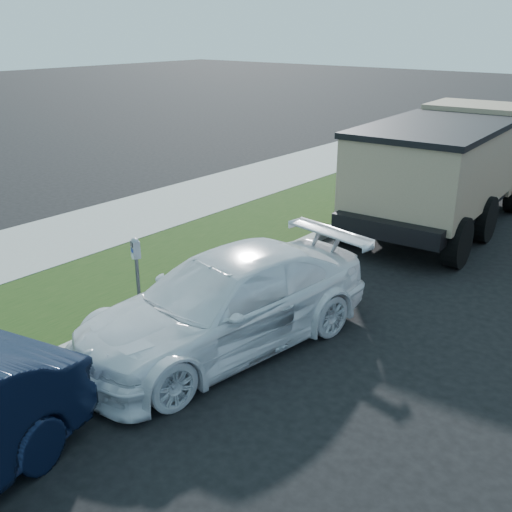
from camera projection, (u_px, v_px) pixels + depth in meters
The scene contains 5 objects.
ground at pixel (286, 357), 9.08m from camera, with size 120.00×120.00×0.00m, color black.
streetside at pixel (143, 240), 13.78m from camera, with size 6.12×50.00×0.15m.
parking_meter at pixel (136, 259), 9.91m from camera, with size 0.21×0.18×1.33m.
white_wagon at pixel (227, 302), 9.20m from camera, with size 2.04×5.01×1.46m, color white.
dump_truck at pixel (449, 162), 14.74m from camera, with size 3.22×7.16×2.74m.
Camera 1 is at (4.65, -6.42, 4.71)m, focal length 42.00 mm.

